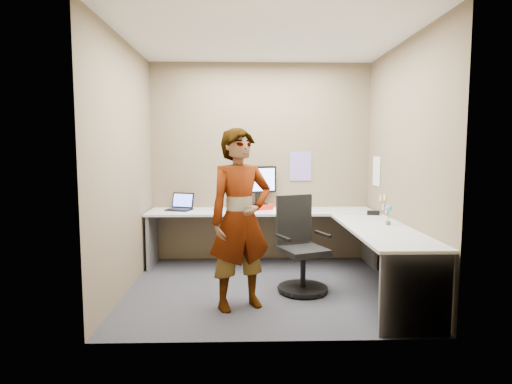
{
  "coord_description": "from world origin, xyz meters",
  "views": [
    {
      "loc": [
        -0.22,
        -4.59,
        1.55
      ],
      "look_at": [
        -0.09,
        0.25,
        1.05
      ],
      "focal_mm": 30.0,
      "sensor_mm": 36.0,
      "label": 1
    }
  ],
  "objects_px": {
    "person": "(240,219)",
    "monitor": "(258,182)",
    "desk": "(300,229)",
    "office_chair": "(300,253)"
  },
  "relations": [
    {
      "from": "monitor",
      "to": "person",
      "type": "bearing_deg",
      "value": -121.13
    },
    {
      "from": "office_chair",
      "to": "person",
      "type": "height_order",
      "value": "person"
    },
    {
      "from": "monitor",
      "to": "person",
      "type": "xyz_separation_m",
      "value": [
        -0.22,
        -1.65,
        -0.23
      ]
    },
    {
      "from": "office_chair",
      "to": "desk",
      "type": "bearing_deg",
      "value": 61.14
    },
    {
      "from": "desk",
      "to": "person",
      "type": "relative_size",
      "value": 1.71
    },
    {
      "from": "desk",
      "to": "person",
      "type": "height_order",
      "value": "person"
    },
    {
      "from": "monitor",
      "to": "office_chair",
      "type": "relative_size",
      "value": 0.5
    },
    {
      "from": "desk",
      "to": "office_chair",
      "type": "bearing_deg",
      "value": -97.06
    },
    {
      "from": "person",
      "to": "monitor",
      "type": "bearing_deg",
      "value": 57.71
    },
    {
      "from": "office_chair",
      "to": "person",
      "type": "bearing_deg",
      "value": -165.12
    }
  ]
}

